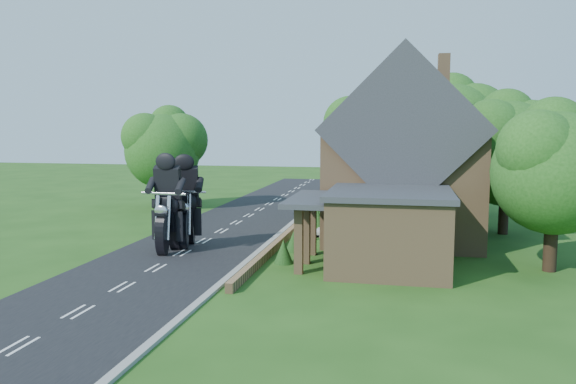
% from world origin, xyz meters
% --- Properties ---
extents(ground, '(120.00, 120.00, 0.00)m').
position_xyz_m(ground, '(0.00, 0.00, 0.00)').
color(ground, '#1F4814').
rests_on(ground, ground).
extents(road, '(7.00, 80.00, 0.02)m').
position_xyz_m(road, '(0.00, 0.00, 0.01)').
color(road, black).
rests_on(road, ground).
extents(kerb, '(0.30, 80.00, 0.12)m').
position_xyz_m(kerb, '(3.65, 0.00, 0.06)').
color(kerb, gray).
rests_on(kerb, ground).
extents(garden_wall, '(0.30, 22.00, 0.40)m').
position_xyz_m(garden_wall, '(4.30, 5.00, 0.20)').
color(garden_wall, '#97734D').
rests_on(garden_wall, ground).
extents(house, '(9.54, 8.64, 10.24)m').
position_xyz_m(house, '(10.49, 6.00, 4.34)').
color(house, '#97734D').
rests_on(house, ground).
extents(annex, '(7.05, 5.94, 3.44)m').
position_xyz_m(annex, '(9.87, -0.80, 1.77)').
color(annex, '#97734D').
rests_on(annex, ground).
extents(tree_annex_side, '(5.64, 5.20, 7.48)m').
position_xyz_m(tree_annex_side, '(17.13, 0.10, 4.69)').
color(tree_annex_side, black).
rests_on(tree_annex_side, ground).
extents(tree_house_right, '(6.51, 6.00, 8.40)m').
position_xyz_m(tree_house_right, '(16.65, 8.62, 5.19)').
color(tree_house_right, black).
rests_on(tree_house_right, ground).
extents(tree_behind_house, '(7.81, 7.20, 10.08)m').
position_xyz_m(tree_behind_house, '(14.18, 16.14, 6.23)').
color(tree_behind_house, black).
rests_on(tree_behind_house, ground).
extents(tree_behind_left, '(6.94, 6.40, 9.16)m').
position_xyz_m(tree_behind_left, '(8.16, 17.13, 5.73)').
color(tree_behind_left, black).
rests_on(tree_behind_left, ground).
extents(tree_far_road, '(6.08, 5.60, 7.84)m').
position_xyz_m(tree_far_road, '(-6.86, 14.11, 4.84)').
color(tree_far_road, black).
rests_on(tree_far_road, ground).
extents(shrub_a, '(0.90, 0.90, 1.10)m').
position_xyz_m(shrub_a, '(5.30, -1.00, 0.55)').
color(shrub_a, '#163912').
rests_on(shrub_a, ground).
extents(shrub_b, '(0.90, 0.90, 1.10)m').
position_xyz_m(shrub_b, '(5.30, 1.50, 0.55)').
color(shrub_b, '#163912').
rests_on(shrub_b, ground).
extents(shrub_c, '(0.90, 0.90, 1.10)m').
position_xyz_m(shrub_c, '(5.30, 4.00, 0.55)').
color(shrub_c, '#163912').
rests_on(shrub_c, ground).
extents(shrub_d, '(0.90, 0.90, 1.10)m').
position_xyz_m(shrub_d, '(5.30, 9.00, 0.55)').
color(shrub_d, '#163912').
rests_on(shrub_d, ground).
extents(shrub_e, '(0.90, 0.90, 1.10)m').
position_xyz_m(shrub_e, '(5.30, 11.50, 0.55)').
color(shrub_e, '#163912').
rests_on(shrub_e, ground).
extents(shrub_f, '(0.90, 0.90, 1.10)m').
position_xyz_m(shrub_f, '(5.30, 14.00, 0.55)').
color(shrub_f, '#163912').
rests_on(shrub_f, ground).
extents(motorcycle_lead, '(0.53, 1.61, 1.47)m').
position_xyz_m(motorcycle_lead, '(-0.65, -0.07, 0.74)').
color(motorcycle_lead, black).
rests_on(motorcycle_lead, ground).
extents(motorcycle_follow, '(0.62, 1.58, 1.44)m').
position_xyz_m(motorcycle_follow, '(-0.35, 1.41, 0.72)').
color(motorcycle_follow, black).
rests_on(motorcycle_follow, ground).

